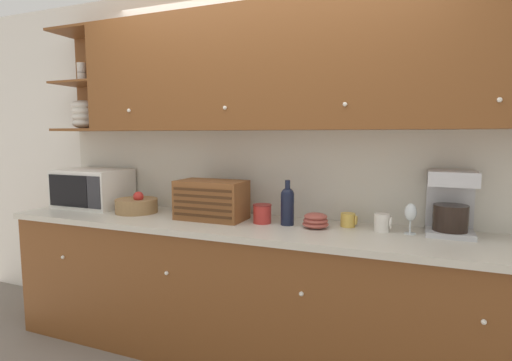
{
  "coord_description": "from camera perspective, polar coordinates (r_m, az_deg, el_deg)",
  "views": [
    {
      "loc": [
        1.0,
        -2.68,
        1.5
      ],
      "look_at": [
        0.0,
        -0.22,
        1.2
      ],
      "focal_mm": 28.0,
      "sensor_mm": 36.0,
      "label": 1
    }
  ],
  "objects": [
    {
      "name": "counter_unit",
      "position": [
        2.77,
        -0.78,
        -15.55
      ],
      "size": [
        3.53,
        0.67,
        0.93
      ],
      "color": "brown",
      "rests_on": "ground_plane"
    },
    {
      "name": "storage_canister",
      "position": [
        2.63,
        0.9,
        -4.76
      ],
      "size": [
        0.12,
        0.12,
        0.12
      ],
      "color": "#B22D28",
      "rests_on": "counter_unit"
    },
    {
      "name": "upper_cabinets",
      "position": [
        2.69,
        3.77,
        15.66
      ],
      "size": [
        3.51,
        0.34,
        0.8
      ],
      "color": "brown",
      "rests_on": "backsplash_panel"
    },
    {
      "name": "bowl_stack_on_counter",
      "position": [
        2.53,
        8.51,
        -5.7
      ],
      "size": [
        0.16,
        0.16,
        0.09
      ],
      "color": "#9E473D",
      "rests_on": "counter_unit"
    },
    {
      "name": "wine_glass",
      "position": [
        2.5,
        21.21,
        -4.4
      ],
      "size": [
        0.07,
        0.07,
        0.18
      ],
      "color": "silver",
      "rests_on": "counter_unit"
    },
    {
      "name": "microwave",
      "position": [
        3.47,
        -22.26,
        -1.03
      ],
      "size": [
        0.54,
        0.39,
        0.3
      ],
      "color": "silver",
      "rests_on": "counter_unit"
    },
    {
      "name": "fruit_basket",
      "position": [
        3.12,
        -16.69,
        -3.42
      ],
      "size": [
        0.31,
        0.31,
        0.16
      ],
      "color": "#937047",
      "rests_on": "counter_unit"
    },
    {
      "name": "bread_box",
      "position": [
        2.76,
        -6.37,
        -2.77
      ],
      "size": [
        0.47,
        0.27,
        0.27
      ],
      "color": "brown",
      "rests_on": "counter_unit"
    },
    {
      "name": "wall_back",
      "position": [
        2.9,
        1.89,
        2.47
      ],
      "size": [
        5.91,
        0.06,
        2.6
      ],
      "color": "white",
      "rests_on": "ground_plane"
    },
    {
      "name": "mug",
      "position": [
        2.52,
        17.61,
        -5.76
      ],
      "size": [
        0.1,
        0.09,
        0.11
      ],
      "color": "silver",
      "rests_on": "counter_unit"
    },
    {
      "name": "mug_patterned_third",
      "position": [
        3.08,
        -10.51,
        -3.52
      ],
      "size": [
        0.1,
        0.09,
        0.09
      ],
      "color": "gold",
      "rests_on": "counter_unit"
    },
    {
      "name": "wine_bottle",
      "position": [
        2.58,
        4.51,
        -3.43
      ],
      "size": [
        0.09,
        0.09,
        0.29
      ],
      "color": "black",
      "rests_on": "counter_unit"
    },
    {
      "name": "mug_blue_second",
      "position": [
        2.6,
        13.05,
        -5.5
      ],
      "size": [
        0.1,
        0.09,
        0.09
      ],
      "color": "gold",
      "rests_on": "counter_unit"
    },
    {
      "name": "backsplash_panel",
      "position": [
        2.87,
        1.63,
        1.06
      ],
      "size": [
        3.51,
        0.01,
        0.61
      ],
      "color": "beige",
      "rests_on": "counter_unit"
    },
    {
      "name": "coffee_maker",
      "position": [
        2.58,
        26.05,
        -2.83
      ],
      "size": [
        0.26,
        0.25,
        0.37
      ],
      "color": "#B7B7BC",
      "rests_on": "counter_unit"
    },
    {
      "name": "ground_plane",
      "position": [
        3.23,
        1.6,
        -21.22
      ],
      "size": [
        24.0,
        24.0,
        0.0
      ],
      "primitive_type": "plane",
      "color": "slate"
    }
  ]
}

